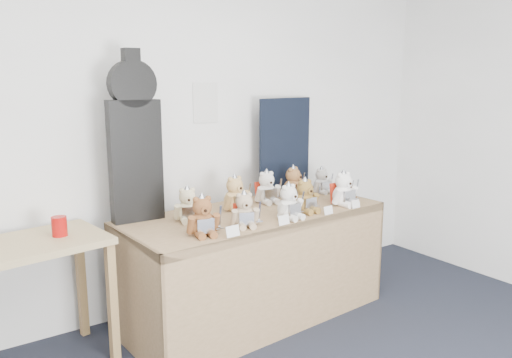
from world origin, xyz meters
TOP-DOWN VIEW (x-y plane):
  - room_shell at (0.77, 2.49)m, footprint 6.00×6.00m
  - display_table at (0.88, 1.91)m, footprint 1.94×0.91m
  - side_table at (-0.65, 2.12)m, footprint 1.02×0.66m
  - guitar_case at (0.11, 2.24)m, footprint 0.34×0.11m
  - navy_board at (1.45, 2.38)m, footprint 0.58×0.12m
  - red_cup at (-0.41, 2.15)m, footprint 0.09×0.09m
  - teddy_front_far_left at (0.31, 1.71)m, footprint 0.23×0.20m
  - teddy_front_left at (0.62, 1.72)m, footprint 0.20×0.20m
  - teddy_front_centre at (0.96, 1.71)m, footprint 0.22×0.19m
  - teddy_front_right at (1.16, 1.77)m, footprint 0.22×0.18m
  - teddy_front_far_right at (1.53, 1.77)m, footprint 0.24×0.20m
  - teddy_front_end at (1.65, 1.88)m, footprint 0.18×0.17m
  - teddy_back_left at (0.38, 2.04)m, footprint 0.21×0.20m
  - teddy_back_centre_left at (0.78, 2.09)m, footprint 0.24×0.20m
  - teddy_back_centre_right at (1.10, 2.15)m, footprint 0.23×0.20m
  - teddy_back_right at (1.38, 2.18)m, footprint 0.23×0.22m
  - teddy_back_end at (1.67, 2.17)m, footprint 0.19×0.15m
  - entry_card_a at (0.44, 1.58)m, footprint 0.09×0.03m
  - entry_card_b at (0.84, 1.60)m, footprint 0.09×0.02m
  - entry_card_c at (1.25, 1.63)m, footprint 0.08×0.02m
  - entry_card_d at (1.53, 1.65)m, footprint 0.08×0.02m

SIDE VIEW (x-z plane):
  - display_table at x=0.88m, z-range 0.23..1.02m
  - side_table at x=-0.65m, z-range 0.27..1.07m
  - entry_card_c at x=1.25m, z-range 0.79..0.85m
  - entry_card_d at x=1.53m, z-range 0.79..0.85m
  - entry_card_b at x=0.84m, z-range 0.79..0.85m
  - entry_card_a at x=0.44m, z-range 0.79..0.86m
  - red_cup at x=-0.41m, z-range 0.80..0.92m
  - teddy_front_end at x=1.65m, z-range 0.77..0.99m
  - teddy_back_end at x=1.67m, z-range 0.77..1.00m
  - teddy_front_left at x=0.62m, z-range 0.76..1.02m
  - teddy_back_left at x=0.38m, z-range 0.76..1.02m
  - teddy_front_right at x=1.16m, z-range 0.76..1.03m
  - teddy_front_centre at x=0.96m, z-range 0.76..1.03m
  - teddy_back_centre_right at x=1.10m, z-range 0.76..1.04m
  - teddy_front_far_left at x=0.31m, z-range 0.76..1.04m
  - teddy_back_right at x=1.38m, z-range 0.76..1.04m
  - teddy_back_centre_left at x=0.78m, z-range 0.76..1.05m
  - teddy_front_far_right at x=1.53m, z-range 0.76..1.05m
  - navy_board at x=1.45m, z-range 0.79..1.57m
  - guitar_case at x=0.11m, z-range 0.78..1.89m
  - room_shell at x=0.77m, z-range -1.46..4.54m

